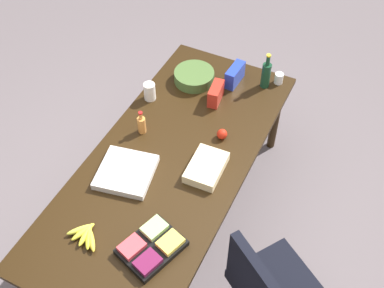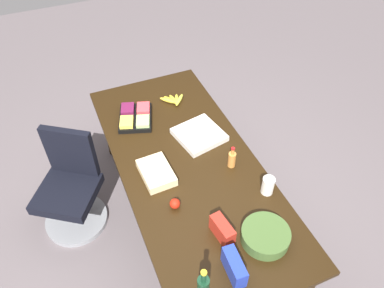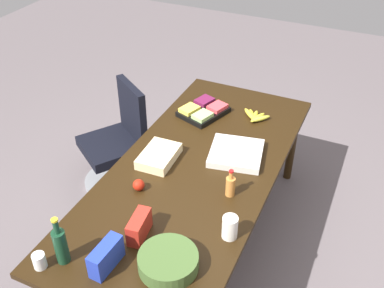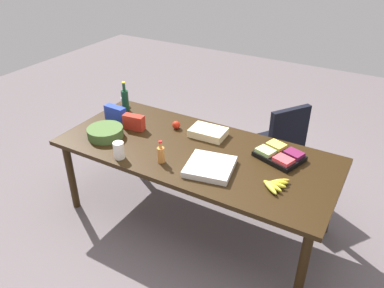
{
  "view_description": "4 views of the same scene",
  "coord_description": "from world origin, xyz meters",
  "px_view_note": "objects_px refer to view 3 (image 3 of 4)",
  "views": [
    {
      "loc": [
        1.83,
        1.07,
        3.32
      ],
      "look_at": [
        -0.15,
        0.1,
        0.83
      ],
      "focal_mm": 44.5,
      "sensor_mm": 36.0,
      "label": 1
    },
    {
      "loc": [
        -1.86,
        0.75,
        3.0
      ],
      "look_at": [
        0.11,
        -0.08,
        0.86
      ],
      "focal_mm": 35.46,
      "sensor_mm": 36.0,
      "label": 2
    },
    {
      "loc": [
        -2.2,
        -0.98,
        2.71
      ],
      "look_at": [
        0.14,
        0.09,
        0.86
      ],
      "focal_mm": 42.36,
      "sensor_mm": 36.0,
      "label": 3
    },
    {
      "loc": [
        1.36,
        -2.42,
        2.46
      ],
      "look_at": [
        -0.0,
        -0.05,
        0.85
      ],
      "focal_mm": 35.38,
      "sensor_mm": 36.0,
      "label": 4
    }
  ],
  "objects_px": {
    "wine_bottle": "(61,245)",
    "mayo_jar": "(230,227)",
    "dressing_bottle": "(230,186)",
    "salad_bowl": "(168,261)",
    "office_chair": "(118,149)",
    "pizza_box": "(236,153)",
    "apple_red": "(139,185)",
    "paper_cup": "(39,261)",
    "fruit_platter": "(203,111)",
    "chip_bag_blue": "(106,257)",
    "conference_table": "(195,176)",
    "banana_bunch": "(255,116)",
    "chip_bag_red": "(139,227)",
    "sheet_cake": "(159,156)"
  },
  "relations": [
    {
      "from": "dressing_bottle",
      "to": "sheet_cake",
      "type": "relative_size",
      "value": 0.61
    },
    {
      "from": "banana_bunch",
      "to": "wine_bottle",
      "type": "distance_m",
      "value": 1.85
    },
    {
      "from": "dressing_bottle",
      "to": "pizza_box",
      "type": "bearing_deg",
      "value": 14.63
    },
    {
      "from": "chip_bag_blue",
      "to": "wine_bottle",
      "type": "bearing_deg",
      "value": 105.25
    },
    {
      "from": "chip_bag_red",
      "to": "salad_bowl",
      "type": "relative_size",
      "value": 0.62
    },
    {
      "from": "chip_bag_blue",
      "to": "dressing_bottle",
      "type": "distance_m",
      "value": 0.89
    },
    {
      "from": "fruit_platter",
      "to": "paper_cup",
      "type": "height_order",
      "value": "paper_cup"
    },
    {
      "from": "paper_cup",
      "to": "sheet_cake",
      "type": "relative_size",
      "value": 0.28
    },
    {
      "from": "chip_bag_red",
      "to": "pizza_box",
      "type": "bearing_deg",
      "value": -14.58
    },
    {
      "from": "office_chair",
      "to": "mayo_jar",
      "type": "xyz_separation_m",
      "value": [
        -0.91,
        -1.36,
        0.48
      ]
    },
    {
      "from": "wine_bottle",
      "to": "apple_red",
      "type": "bearing_deg",
      "value": -6.86
    },
    {
      "from": "conference_table",
      "to": "banana_bunch",
      "type": "xyz_separation_m",
      "value": [
        0.77,
        -0.17,
        0.09
      ]
    },
    {
      "from": "salad_bowl",
      "to": "pizza_box",
      "type": "bearing_deg",
      "value": 0.43
    },
    {
      "from": "chip_bag_red",
      "to": "sheet_cake",
      "type": "xyz_separation_m",
      "value": [
        0.67,
        0.23,
        -0.03
      ]
    },
    {
      "from": "office_chair",
      "to": "chip_bag_blue",
      "type": "xyz_separation_m",
      "value": [
        -1.38,
        -0.84,
        0.48
      ]
    },
    {
      "from": "conference_table",
      "to": "mayo_jar",
      "type": "height_order",
      "value": "mayo_jar"
    },
    {
      "from": "apple_red",
      "to": "salad_bowl",
      "type": "bearing_deg",
      "value": -136.29
    },
    {
      "from": "paper_cup",
      "to": "sheet_cake",
      "type": "bearing_deg",
      "value": -7.39
    },
    {
      "from": "conference_table",
      "to": "pizza_box",
      "type": "relative_size",
      "value": 6.7
    },
    {
      "from": "fruit_platter",
      "to": "wine_bottle",
      "type": "height_order",
      "value": "wine_bottle"
    },
    {
      "from": "mayo_jar",
      "to": "wine_bottle",
      "type": "relative_size",
      "value": 0.47
    },
    {
      "from": "chip_bag_red",
      "to": "pizza_box",
      "type": "distance_m",
      "value": 0.97
    },
    {
      "from": "wine_bottle",
      "to": "mayo_jar",
      "type": "bearing_deg",
      "value": -54.71
    },
    {
      "from": "dressing_bottle",
      "to": "salad_bowl",
      "type": "relative_size",
      "value": 0.6
    },
    {
      "from": "fruit_platter",
      "to": "banana_bunch",
      "type": "xyz_separation_m",
      "value": [
        0.1,
        -0.4,
        -0.01
      ]
    },
    {
      "from": "paper_cup",
      "to": "wine_bottle",
      "type": "distance_m",
      "value": 0.14
    },
    {
      "from": "apple_red",
      "to": "pizza_box",
      "type": "bearing_deg",
      "value": -36.95
    },
    {
      "from": "pizza_box",
      "to": "chip_bag_blue",
      "type": "relative_size",
      "value": 1.64
    },
    {
      "from": "apple_red",
      "to": "dressing_bottle",
      "type": "height_order",
      "value": "dressing_bottle"
    },
    {
      "from": "conference_table",
      "to": "chip_bag_red",
      "type": "height_order",
      "value": "chip_bag_red"
    },
    {
      "from": "apple_red",
      "to": "dressing_bottle",
      "type": "relative_size",
      "value": 0.39
    },
    {
      "from": "paper_cup",
      "to": "chip_bag_blue",
      "type": "bearing_deg",
      "value": -64.9
    },
    {
      "from": "apple_red",
      "to": "banana_bunch",
      "type": "distance_m",
      "value": 1.19
    },
    {
      "from": "banana_bunch",
      "to": "salad_bowl",
      "type": "distance_m",
      "value": 1.59
    },
    {
      "from": "fruit_platter",
      "to": "apple_red",
      "type": "bearing_deg",
      "value": 179.21
    },
    {
      "from": "sheet_cake",
      "to": "salad_bowl",
      "type": "xyz_separation_m",
      "value": [
        -0.8,
        -0.48,
        0.01
      ]
    },
    {
      "from": "paper_cup",
      "to": "mayo_jar",
      "type": "xyz_separation_m",
      "value": [
        0.62,
        -0.84,
        0.03
      ]
    },
    {
      "from": "office_chair",
      "to": "pizza_box",
      "type": "bearing_deg",
      "value": -99.1
    },
    {
      "from": "mayo_jar",
      "to": "banana_bunch",
      "type": "bearing_deg",
      "value": 11.62
    },
    {
      "from": "chip_bag_red",
      "to": "mayo_jar",
      "type": "xyz_separation_m",
      "value": [
        0.21,
        -0.47,
        0.0
      ]
    },
    {
      "from": "conference_table",
      "to": "fruit_platter",
      "type": "xyz_separation_m",
      "value": [
        0.67,
        0.23,
        0.1
      ]
    },
    {
      "from": "banana_bunch",
      "to": "mayo_jar",
      "type": "bearing_deg",
      "value": -168.38
    },
    {
      "from": "chip_bag_blue",
      "to": "mayo_jar",
      "type": "xyz_separation_m",
      "value": [
        0.47,
        -0.52,
        -0.0
      ]
    },
    {
      "from": "pizza_box",
      "to": "mayo_jar",
      "type": "relative_size",
      "value": 2.49
    },
    {
      "from": "office_chair",
      "to": "salad_bowl",
      "type": "xyz_separation_m",
      "value": [
        -1.25,
        -1.14,
        0.45
      ]
    },
    {
      "from": "conference_table",
      "to": "dressing_bottle",
      "type": "height_order",
      "value": "dressing_bottle"
    },
    {
      "from": "paper_cup",
      "to": "sheet_cake",
      "type": "xyz_separation_m",
      "value": [
        1.08,
        -0.14,
        -0.01
      ]
    },
    {
      "from": "paper_cup",
      "to": "wine_bottle",
      "type": "relative_size",
      "value": 0.29
    },
    {
      "from": "apple_red",
      "to": "paper_cup",
      "type": "bearing_deg",
      "value": 167.54
    },
    {
      "from": "apple_red",
      "to": "paper_cup",
      "type": "height_order",
      "value": "paper_cup"
    }
  ]
}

